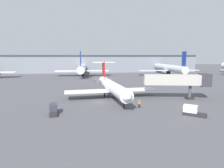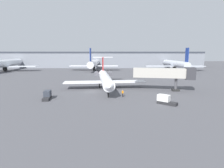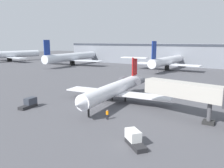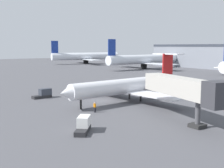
{
  "view_description": "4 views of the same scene",
  "coord_description": "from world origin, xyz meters",
  "px_view_note": "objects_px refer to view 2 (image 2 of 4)",
  "views": [
    {
      "loc": [
        -3.72,
        -46.07,
        10.92
      ],
      "look_at": [
        3.74,
        5.24,
        3.54
      ],
      "focal_mm": 31.6,
      "sensor_mm": 36.0,
      "label": 1
    },
    {
      "loc": [
        4.38,
        -49.63,
        10.24
      ],
      "look_at": [
        5.43,
        -0.19,
        2.05
      ],
      "focal_mm": 29.49,
      "sensor_mm": 36.0,
      "label": 2
    },
    {
      "loc": [
        27.89,
        -38.65,
        13.22
      ],
      "look_at": [
        1.81,
        5.06,
        3.71
      ],
      "focal_mm": 37.14,
      "sensor_mm": 36.0,
      "label": 3
    },
    {
      "loc": [
        46.87,
        -30.26,
        10.67
      ],
      "look_at": [
        2.02,
        0.82,
        3.46
      ],
      "focal_mm": 46.01,
      "sensor_mm": 36.0,
      "label": 4
    }
  ],
  "objects_px": {
    "parked_airliner_west_mid": "(4,64)",
    "parked_airliner_centre": "(94,64)",
    "ground_crew_marshaller": "(123,93)",
    "baggage_tug_trailing": "(47,95)",
    "jet_bridge": "(167,73)",
    "baggage_tug_lead": "(165,100)",
    "regional_jet": "(105,78)",
    "parked_airliner_east_mid": "(175,64)"
  },
  "relations": [
    {
      "from": "jet_bridge",
      "to": "parked_airliner_centre",
      "type": "height_order",
      "value": "parked_airliner_centre"
    },
    {
      "from": "baggage_tug_trailing",
      "to": "parked_airliner_east_mid",
      "type": "xyz_separation_m",
      "value": [
        54.1,
        69.06,
        3.29
      ]
    },
    {
      "from": "baggage_tug_lead",
      "to": "baggage_tug_trailing",
      "type": "relative_size",
      "value": 0.96
    },
    {
      "from": "regional_jet",
      "to": "ground_crew_marshaller",
      "type": "distance_m",
      "value": 11.95
    },
    {
      "from": "regional_jet",
      "to": "baggage_tug_lead",
      "type": "height_order",
      "value": "regional_jet"
    },
    {
      "from": "ground_crew_marshaller",
      "to": "parked_airliner_centre",
      "type": "relative_size",
      "value": 0.05
    },
    {
      "from": "baggage_tug_lead",
      "to": "parked_airliner_east_mid",
      "type": "relative_size",
      "value": 0.1
    },
    {
      "from": "ground_crew_marshaller",
      "to": "parked_airliner_centre",
      "type": "bearing_deg",
      "value": 99.8
    },
    {
      "from": "regional_jet",
      "to": "parked_airliner_centre",
      "type": "distance_m",
      "value": 60.11
    },
    {
      "from": "regional_jet",
      "to": "parked_airliner_west_mid",
      "type": "xyz_separation_m",
      "value": [
        -59.71,
        55.17,
        1.32
      ]
    },
    {
      "from": "parked_airliner_centre",
      "to": "parked_airliner_east_mid",
      "type": "relative_size",
      "value": 0.85
    },
    {
      "from": "ground_crew_marshaller",
      "to": "baggage_tug_trailing",
      "type": "relative_size",
      "value": 0.41
    },
    {
      "from": "regional_jet",
      "to": "jet_bridge",
      "type": "xyz_separation_m",
      "value": [
        17.24,
        -3.8,
        1.75
      ]
    },
    {
      "from": "regional_jet",
      "to": "parked_airliner_west_mid",
      "type": "height_order",
      "value": "parked_airliner_west_mid"
    },
    {
      "from": "ground_crew_marshaller",
      "to": "parked_airliner_centre",
      "type": "height_order",
      "value": "parked_airliner_centre"
    },
    {
      "from": "parked_airliner_centre",
      "to": "parked_airliner_east_mid",
      "type": "bearing_deg",
      "value": -3.82
    },
    {
      "from": "jet_bridge",
      "to": "baggage_tug_lead",
      "type": "relative_size",
      "value": 4.2
    },
    {
      "from": "ground_crew_marshaller",
      "to": "parked_airliner_west_mid",
      "type": "distance_m",
      "value": 92.12
    },
    {
      "from": "baggage_tug_trailing",
      "to": "parked_airliner_east_mid",
      "type": "height_order",
      "value": "parked_airliner_east_mid"
    },
    {
      "from": "baggage_tug_lead",
      "to": "parked_airliner_centre",
      "type": "bearing_deg",
      "value": 104.8
    },
    {
      "from": "regional_jet",
      "to": "ground_crew_marshaller",
      "type": "bearing_deg",
      "value": -67.97
    },
    {
      "from": "ground_crew_marshaller",
      "to": "baggage_tug_trailing",
      "type": "bearing_deg",
      "value": -173.92
    },
    {
      "from": "ground_crew_marshaller",
      "to": "parked_airliner_west_mid",
      "type": "xyz_separation_m",
      "value": [
        -64.11,
        66.05,
        3.57
      ]
    },
    {
      "from": "baggage_tug_trailing",
      "to": "parked_airliner_west_mid",
      "type": "xyz_separation_m",
      "value": [
        -46.74,
        67.9,
        3.59
      ]
    },
    {
      "from": "parked_airliner_centre",
      "to": "baggage_tug_lead",
      "type": "bearing_deg",
      "value": -75.2
    },
    {
      "from": "parked_airliner_east_mid",
      "to": "baggage_tug_trailing",
      "type": "bearing_deg",
      "value": -128.07
    },
    {
      "from": "jet_bridge",
      "to": "parked_airliner_east_mid",
      "type": "bearing_deg",
      "value": 68.33
    },
    {
      "from": "jet_bridge",
      "to": "baggage_tug_trailing",
      "type": "relative_size",
      "value": 4.02
    },
    {
      "from": "ground_crew_marshaller",
      "to": "parked_airliner_east_mid",
      "type": "distance_m",
      "value": 76.67
    },
    {
      "from": "jet_bridge",
      "to": "ground_crew_marshaller",
      "type": "height_order",
      "value": "jet_bridge"
    },
    {
      "from": "parked_airliner_east_mid",
      "to": "parked_airliner_west_mid",
      "type": "bearing_deg",
      "value": -179.34
    },
    {
      "from": "parked_airliner_west_mid",
      "to": "parked_airliner_centre",
      "type": "relative_size",
      "value": 1.24
    },
    {
      "from": "jet_bridge",
      "to": "ground_crew_marshaller",
      "type": "relative_size",
      "value": 9.83
    },
    {
      "from": "baggage_tug_lead",
      "to": "parked_airliner_centre",
      "type": "relative_size",
      "value": 0.11
    },
    {
      "from": "baggage_tug_trailing",
      "to": "ground_crew_marshaller",
      "type": "bearing_deg",
      "value": 6.08
    },
    {
      "from": "ground_crew_marshaller",
      "to": "baggage_tug_lead",
      "type": "xyz_separation_m",
      "value": [
        8.22,
        -6.67,
        -0.02
      ]
    },
    {
      "from": "baggage_tug_trailing",
      "to": "jet_bridge",
      "type": "bearing_deg",
      "value": 16.46
    },
    {
      "from": "baggage_tug_lead",
      "to": "parked_airliner_west_mid",
      "type": "distance_m",
      "value": 102.63
    },
    {
      "from": "parked_airliner_centre",
      "to": "regional_jet",
      "type": "bearing_deg",
      "value": -82.58
    },
    {
      "from": "regional_jet",
      "to": "baggage_tug_lead",
      "type": "xyz_separation_m",
      "value": [
        12.62,
        -17.55,
        -2.26
      ]
    },
    {
      "from": "jet_bridge",
      "to": "parked_airliner_east_mid",
      "type": "distance_m",
      "value": 64.72
    },
    {
      "from": "ground_crew_marshaller",
      "to": "jet_bridge",
      "type": "bearing_deg",
      "value": 28.88
    }
  ]
}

